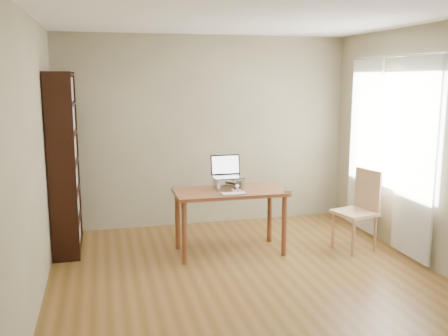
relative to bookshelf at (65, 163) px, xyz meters
The scene contains 10 objects.
room 2.43m from the bookshelf, 39.52° to the right, with size 4.04×4.54×2.64m.
bookshelf is the anchor object (origin of this frame).
curtains 3.83m from the bookshelf, 11.30° to the right, with size 0.03×1.90×2.25m.
desk 1.98m from the bookshelf, 16.86° to the right, with size 1.28×0.65×0.75m.
laptop_stand 1.92m from the bookshelf, 14.57° to the right, with size 0.32×0.25×0.13m.
laptop 1.90m from the bookshelf, 12.74° to the right, with size 0.35×0.29×0.25m.
keyboard 2.02m from the bookshelf, 23.01° to the right, with size 0.29×0.13×0.02m.
coaster 2.61m from the bookshelf, 17.97° to the right, with size 0.09×0.09×0.01m, color brown.
cat 1.95m from the bookshelf, 13.43° to the right, with size 0.25×0.48×0.15m.
chair 3.52m from the bookshelf, 13.87° to the right, with size 0.52×0.52×0.96m.
Camera 1 is at (-1.40, -4.46, 2.04)m, focal length 40.00 mm.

